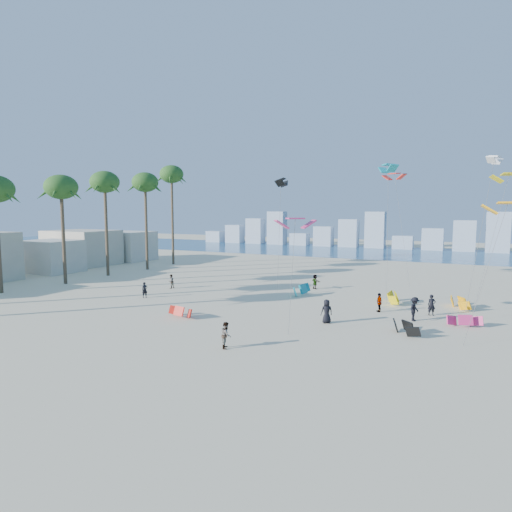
% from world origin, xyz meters
% --- Properties ---
extents(ground, '(220.00, 220.00, 0.00)m').
position_xyz_m(ground, '(0.00, 0.00, 0.00)').
color(ground, beige).
rests_on(ground, ground).
extents(ocean, '(220.00, 220.00, 0.00)m').
position_xyz_m(ocean, '(0.00, 72.00, 0.01)').
color(ocean, navy).
rests_on(ocean, ground).
extents(kitesurfer_near, '(0.62, 0.68, 1.56)m').
position_xyz_m(kitesurfer_near, '(-8.27, 13.75, 0.78)').
color(kitesurfer_near, black).
rests_on(kitesurfer_near, ground).
extents(kitesurfer_mid, '(0.91, 1.00, 1.67)m').
position_xyz_m(kitesurfer_mid, '(6.92, 3.75, 0.84)').
color(kitesurfer_mid, gray).
rests_on(kitesurfer_mid, ground).
extents(kitesurfers_far, '(27.78, 14.63, 1.90)m').
position_xyz_m(kitesurfers_far, '(9.98, 18.21, 0.87)').
color(kitesurfers_far, black).
rests_on(kitesurfers_far, ground).
extents(grounded_kites, '(23.86, 16.17, 1.06)m').
position_xyz_m(grounded_kites, '(12.44, 18.27, 0.46)').
color(grounded_kites, red).
rests_on(grounded_kites, ground).
extents(flying_kites, '(29.76, 30.91, 13.66)m').
position_xyz_m(flying_kites, '(15.50, 20.66, 10.75)').
color(flying_kites, '#DE3176').
rests_on(flying_kites, ground).
extents(palm_row, '(6.43, 44.80, 15.85)m').
position_xyz_m(palm_row, '(-22.22, 16.20, 11.70)').
color(palm_row, brown).
rests_on(palm_row, ground).
extents(beachfront_buildings, '(11.50, 43.00, 6.00)m').
position_xyz_m(beachfront_buildings, '(-33.69, 20.82, 2.67)').
color(beachfront_buildings, beige).
rests_on(beachfront_buildings, ground).
extents(distant_skyline, '(85.00, 3.00, 8.40)m').
position_xyz_m(distant_skyline, '(-1.19, 82.00, 3.09)').
color(distant_skyline, '#9EADBF').
rests_on(distant_skyline, ground).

